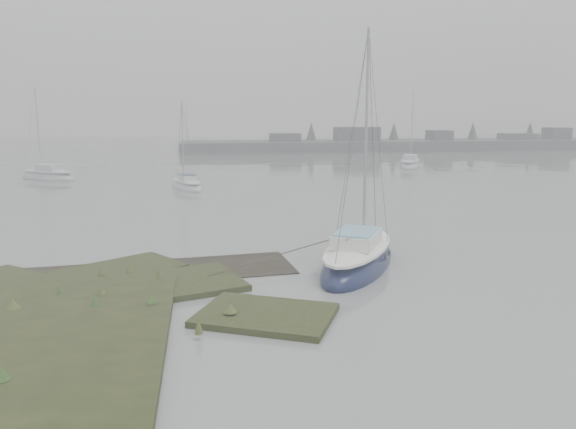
# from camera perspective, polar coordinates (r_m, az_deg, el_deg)

# --- Properties ---
(ground) EXTENTS (160.00, 160.00, 0.00)m
(ground) POSITION_cam_1_polar(r_m,az_deg,el_deg) (44.97, -7.23, 3.43)
(ground) COLOR slate
(ground) RESTS_ON ground
(far_shoreline) EXTENTS (60.00, 8.00, 4.15)m
(far_shoreline) POSITION_cam_1_polar(r_m,az_deg,el_deg) (81.57, 11.48, 7.02)
(far_shoreline) COLOR #4C4F51
(far_shoreline) RESTS_ON ground
(sailboat_main) EXTENTS (4.87, 6.52, 8.90)m
(sailboat_main) POSITION_cam_1_polar(r_m,az_deg,el_deg) (19.99, 7.11, -4.59)
(sailboat_main) COLOR #0E1535
(sailboat_main) RESTS_ON ground
(sailboat_white) EXTENTS (3.02, 4.98, 6.67)m
(sailboat_white) POSITION_cam_1_polar(r_m,az_deg,el_deg) (40.68, -10.23, 2.90)
(sailboat_white) COLOR silver
(sailboat_white) RESTS_ON ground
(sailboat_far_a) EXTENTS (5.66, 4.67, 7.90)m
(sailboat_far_a) POSITION_cam_1_polar(r_m,az_deg,el_deg) (49.46, -23.19, 3.59)
(sailboat_far_a) COLOR #B2B8BB
(sailboat_far_a) RESTS_ON ground
(sailboat_far_b) EXTENTS (4.22, 5.95, 8.06)m
(sailboat_far_b) POSITION_cam_1_polar(r_m,az_deg,el_deg) (56.85, 12.28, 4.98)
(sailboat_far_b) COLOR silver
(sailboat_far_b) RESTS_ON ground
(sailboat_far_c) EXTENTS (4.83, 4.54, 7.05)m
(sailboat_far_c) POSITION_cam_1_polar(r_m,az_deg,el_deg) (77.99, -9.80, 6.47)
(sailboat_far_c) COLOR #A3A7AC
(sailboat_far_c) RESTS_ON ground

